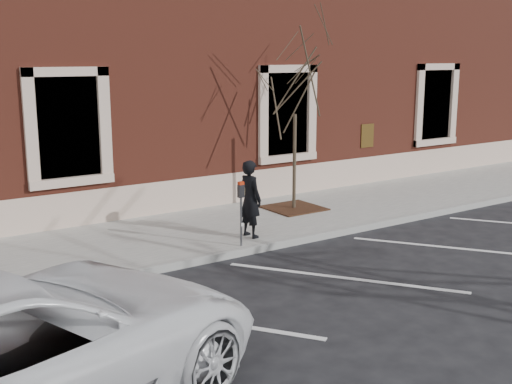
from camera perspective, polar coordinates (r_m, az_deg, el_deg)
ground at (r=13.40m, az=1.45°, el=-5.05°), size 120.00×120.00×0.00m
sidewalk_near at (r=14.78m, az=-2.52°, el=-3.13°), size 40.00×3.50×0.15m
curb_near at (r=13.34m, az=1.58°, el=-4.79°), size 40.00×0.12×0.15m
parking_stripes at (r=11.78m, az=7.77°, el=-7.57°), size 28.00×4.40×0.01m
building_civic at (r=19.62m, az=-12.11°, el=11.92°), size 40.00×8.62×8.00m
man at (r=13.53m, az=-0.52°, el=-0.61°), size 0.47×0.65×1.65m
parking_meter at (r=12.85m, az=-1.34°, el=-0.85°), size 0.12×0.09×1.33m
tree_grate at (r=16.24m, az=3.38°, el=-1.43°), size 1.32×1.32×0.03m
sapling at (r=15.81m, az=3.52°, el=9.26°), size 2.60×2.60×4.33m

